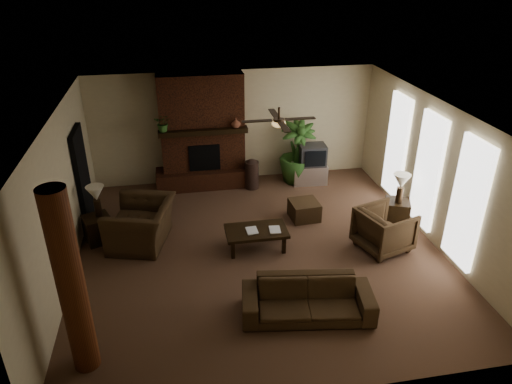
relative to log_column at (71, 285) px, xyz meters
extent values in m
plane|color=brown|center=(2.95, 2.40, -1.40)|extent=(7.00, 7.00, 0.00)
plane|color=silver|center=(2.95, 2.40, 1.40)|extent=(7.00, 7.00, 0.00)
plane|color=#C6B78F|center=(2.95, 5.90, 0.00)|extent=(7.00, 0.00, 7.00)
plane|color=#C6B78F|center=(2.95, -1.10, 0.00)|extent=(7.00, 0.00, 7.00)
plane|color=#C6B78F|center=(-0.55, 2.40, 0.00)|extent=(0.00, 7.00, 7.00)
plane|color=#C6B78F|center=(6.45, 2.40, 0.00)|extent=(0.00, 7.00, 7.00)
cube|color=#4F2615|center=(2.15, 5.65, 0.00)|extent=(2.00, 0.50, 2.80)
cube|color=#4F2615|center=(2.15, 5.55, -1.17)|extent=(2.40, 0.70, 0.45)
cube|color=black|center=(2.15, 5.39, -0.58)|extent=(0.75, 0.04, 0.65)
cube|color=black|center=(2.15, 5.37, 0.10)|extent=(2.10, 0.28, 0.12)
cube|color=white|center=(6.40, 4.00, -0.05)|extent=(0.08, 0.85, 2.35)
cube|color=white|center=(6.40, 2.60, -0.05)|extent=(0.08, 0.85, 2.35)
cube|color=white|center=(6.40, 1.20, -0.05)|extent=(0.08, 0.85, 2.35)
cylinder|color=brown|center=(0.00, 0.00, 0.00)|extent=(0.36, 0.36, 2.80)
cube|color=black|center=(-0.49, 4.20, -0.35)|extent=(0.10, 1.00, 2.10)
cylinder|color=#322416|center=(3.35, 2.70, 1.28)|extent=(0.04, 0.04, 0.24)
cylinder|color=#322416|center=(3.35, 2.70, 1.16)|extent=(0.20, 0.20, 0.06)
ellipsoid|color=#F2BF72|center=(3.35, 2.70, 1.10)|extent=(0.26, 0.26, 0.14)
cube|color=black|center=(3.75, 2.70, 1.17)|extent=(0.55, 0.12, 0.01)
cube|color=black|center=(2.95, 2.70, 1.17)|extent=(0.55, 0.12, 0.01)
cube|color=black|center=(3.35, 3.10, 1.17)|extent=(0.12, 0.55, 0.01)
cube|color=black|center=(3.35, 2.30, 1.17)|extent=(0.12, 0.55, 0.01)
imported|color=#402E1B|center=(3.36, 0.45, -0.99)|extent=(2.16, 0.91, 0.82)
imported|color=#402E1B|center=(0.68, 3.12, -0.81)|extent=(1.19, 1.52, 1.17)
imported|color=#402E1B|center=(5.37, 2.06, -0.93)|extent=(1.10, 1.14, 0.95)
cube|color=black|center=(2.90, 2.50, -1.00)|extent=(1.20, 0.70, 0.06)
cube|color=black|center=(2.40, 2.25, -1.21)|extent=(0.07, 0.07, 0.37)
cube|color=black|center=(3.40, 2.25, -1.21)|extent=(0.07, 0.07, 0.37)
cube|color=black|center=(2.40, 2.75, -1.21)|extent=(0.07, 0.07, 0.37)
cube|color=black|center=(3.40, 2.75, -1.21)|extent=(0.07, 0.07, 0.37)
cube|color=#402E1B|center=(4.16, 3.50, -1.20)|extent=(0.64, 0.64, 0.40)
cube|color=silver|center=(4.78, 5.26, -1.15)|extent=(0.88, 0.56, 0.50)
cube|color=#353538|center=(4.82, 5.25, -0.64)|extent=(0.68, 0.54, 0.52)
cube|color=black|center=(4.82, 4.99, -0.64)|extent=(0.52, 0.06, 0.40)
cylinder|color=#32211C|center=(3.28, 5.21, -1.05)|extent=(0.34, 0.34, 0.70)
sphere|color=#32211C|center=(3.28, 5.21, -0.80)|extent=(0.34, 0.34, 0.34)
imported|color=#315B24|center=(4.47, 5.40, -0.95)|extent=(0.92, 1.61, 0.89)
cube|color=black|center=(-0.20, 3.35, -1.12)|extent=(0.65, 0.65, 0.55)
cylinder|color=#322416|center=(-0.14, 3.40, -0.67)|extent=(0.15, 0.15, 0.35)
cone|color=beige|center=(-0.14, 3.40, -0.35)|extent=(0.38, 0.38, 0.30)
cube|color=black|center=(6.04, 2.92, -1.12)|extent=(0.65, 0.65, 0.55)
cylinder|color=#322416|center=(6.02, 2.86, -0.67)|extent=(0.17, 0.17, 0.35)
cone|color=beige|center=(6.02, 2.86, -0.35)|extent=(0.43, 0.43, 0.30)
imported|color=#315B24|center=(1.24, 5.36, 0.32)|extent=(0.48, 0.51, 0.33)
imported|color=brown|center=(2.93, 5.34, 0.27)|extent=(0.23, 0.24, 0.22)
imported|color=#999999|center=(2.70, 2.45, -0.83)|extent=(0.22, 0.04, 0.29)
imported|color=#999999|center=(3.15, 2.42, -0.82)|extent=(0.21, 0.04, 0.29)
camera|label=1|loc=(1.48, -5.30, 3.83)|focal=33.25mm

